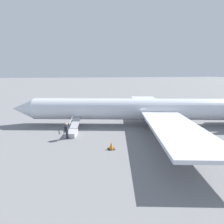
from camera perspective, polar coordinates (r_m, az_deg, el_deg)
ground_plane at (r=23.91m, az=10.72°, el=-4.15°), size 600.00×600.00×0.00m
airplane_main at (r=23.60m, az=13.47°, el=0.96°), size 35.43×27.67×7.31m
boarding_stairs at (r=20.32m, az=-12.83°, el=-6.10°), size 2.10×4.14×1.78m
passenger at (r=18.90m, az=-14.58°, el=-5.63°), size 0.42×0.56×1.74m
traffic_cone_near_stairs at (r=16.15m, az=-0.25°, el=-11.02°), size 0.60×0.60×0.66m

